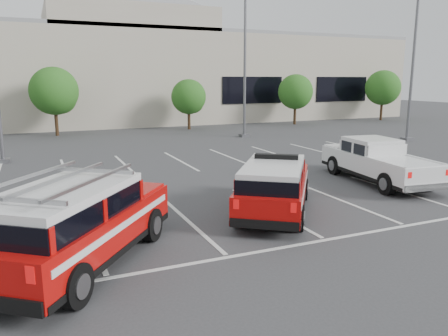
% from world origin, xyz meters
% --- Properties ---
extents(ground, '(120.00, 120.00, 0.00)m').
position_xyz_m(ground, '(0.00, 0.00, 0.00)').
color(ground, '#37373A').
rests_on(ground, ground).
extents(stall_markings, '(23.00, 15.00, 0.01)m').
position_xyz_m(stall_markings, '(0.00, 4.50, 0.01)').
color(stall_markings, silver).
rests_on(stall_markings, ground).
extents(convention_building, '(60.00, 16.99, 13.20)m').
position_xyz_m(convention_building, '(0.18, 31.86, 4.72)').
color(convention_building, '#B7AC9A').
rests_on(convention_building, ground).
extents(tree_mid_left, '(3.37, 3.37, 4.85)m').
position_xyz_m(tree_mid_left, '(-4.91, 22.05, 3.04)').
color(tree_mid_left, '#3F2B19').
rests_on(tree_mid_left, ground).
extents(tree_mid_right, '(2.77, 2.77, 3.99)m').
position_xyz_m(tree_mid_right, '(5.09, 22.05, 2.50)').
color(tree_mid_right, '#3F2B19').
rests_on(tree_mid_right, ground).
extents(tree_right, '(3.07, 3.07, 4.42)m').
position_xyz_m(tree_right, '(15.09, 22.05, 2.77)').
color(tree_right, '#3F2B19').
rests_on(tree_right, ground).
extents(tree_far_right, '(3.37, 3.37, 4.85)m').
position_xyz_m(tree_far_right, '(25.09, 22.05, 3.04)').
color(tree_far_right, '#3F2B19').
rests_on(tree_far_right, ground).
extents(light_pole_mid, '(0.90, 0.60, 10.24)m').
position_xyz_m(light_pole_mid, '(7.00, 16.00, 5.19)').
color(light_pole_mid, '#59595E').
rests_on(light_pole_mid, ground).
extents(light_pole_right, '(0.90, 0.60, 10.24)m').
position_xyz_m(light_pole_right, '(16.00, 10.00, 5.19)').
color(light_pole_right, '#59595E').
rests_on(light_pole_right, ground).
extents(fire_chief_suv, '(4.34, 5.03, 1.73)m').
position_xyz_m(fire_chief_suv, '(-0.04, -0.31, 0.71)').
color(fire_chief_suv, '#AD0A08').
rests_on(fire_chief_suv, ground).
extents(white_pickup, '(2.56, 5.67, 1.68)m').
position_xyz_m(white_pickup, '(5.71, 1.61, 0.67)').
color(white_pickup, silver).
rests_on(white_pickup, ground).
extents(ladder_suv, '(4.84, 5.43, 2.07)m').
position_xyz_m(ladder_suv, '(-5.88, -1.95, 0.83)').
color(ladder_suv, '#AD0A08').
rests_on(ladder_suv, ground).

